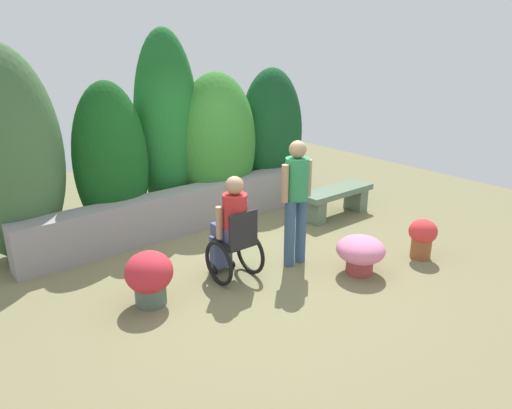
# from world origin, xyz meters

# --- Properties ---
(ground_plane) EXTENTS (12.32, 12.32, 0.00)m
(ground_plane) POSITION_xyz_m (0.00, 0.00, 0.00)
(ground_plane) COLOR olive
(stone_retaining_wall) EXTENTS (5.00, 0.39, 0.66)m
(stone_retaining_wall) POSITION_xyz_m (0.00, 1.59, 0.33)
(stone_retaining_wall) COLOR gray
(stone_retaining_wall) RESTS_ON ground
(hedge_backdrop) EXTENTS (5.72, 1.14, 3.02)m
(hedge_backdrop) POSITION_xyz_m (-0.09, 2.09, 1.30)
(hedge_backdrop) COLOR #3F643A
(hedge_backdrop) RESTS_ON ground
(stone_bench) EXTENTS (1.40, 0.43, 0.48)m
(stone_bench) POSITION_xyz_m (2.30, 0.55, 0.31)
(stone_bench) COLOR #5C735C
(stone_bench) RESTS_ON ground
(person_in_wheelchair) EXTENTS (0.53, 0.66, 1.33)m
(person_in_wheelchair) POSITION_xyz_m (-0.34, -0.14, 0.62)
(person_in_wheelchair) COLOR black
(person_in_wheelchair) RESTS_ON ground
(person_standing_companion) EXTENTS (0.49, 0.30, 1.66)m
(person_standing_companion) POSITION_xyz_m (0.53, -0.33, 0.96)
(person_standing_companion) COLOR #345476
(person_standing_companion) RESTS_ON ground
(flower_pot_purple_near) EXTENTS (0.54, 0.54, 0.63)m
(flower_pot_purple_near) POSITION_xyz_m (-1.43, -0.06, 0.34)
(flower_pot_purple_near) COLOR #4E6055
(flower_pot_purple_near) RESTS_ON ground
(flower_pot_terracotta_by_wall) EXTENTS (0.61, 0.61, 0.49)m
(flower_pot_terracotta_by_wall) POSITION_xyz_m (0.99, -1.05, 0.28)
(flower_pot_terracotta_by_wall) COLOR #A33E3D
(flower_pot_terracotta_by_wall) RESTS_ON ground
(flower_pot_red_accent) EXTENTS (0.38, 0.38, 0.56)m
(flower_pot_red_accent) POSITION_xyz_m (1.99, -1.29, 0.32)
(flower_pot_red_accent) COLOR brown
(flower_pot_red_accent) RESTS_ON ground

